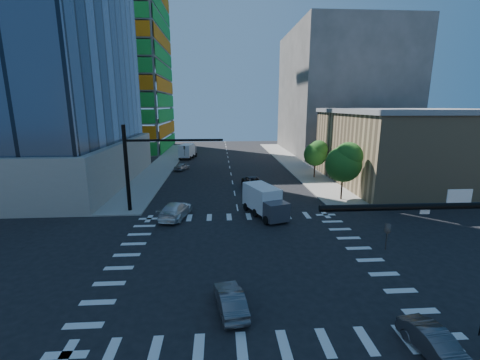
{
  "coord_description": "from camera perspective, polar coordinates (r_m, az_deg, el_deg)",
  "views": [
    {
      "loc": [
        -1.92,
        -21.81,
        11.0
      ],
      "look_at": [
        0.05,
        8.0,
        4.07
      ],
      "focal_mm": 24.0,
      "sensor_mm": 36.0,
      "label": 1
    }
  ],
  "objects": [
    {
      "name": "signal_mast_nw",
      "position": [
        34.71,
        -17.21,
        3.35
      ],
      "size": [
        10.2,
        0.4,
        9.0
      ],
      "color": "black",
      "rests_on": "sidewalk_nw"
    },
    {
      "name": "tree_north",
      "position": [
        50.46,
        13.42,
        4.72
      ],
      "size": [
        3.54,
        3.52,
        5.78
      ],
      "color": "#382316",
      "rests_on": "sidewalk_ne"
    },
    {
      "name": "car_sb_near",
      "position": [
        32.97,
        -11.39,
        -5.25
      ],
      "size": [
        3.29,
        5.77,
        1.58
      ],
      "primitive_type": "imported",
      "rotation": [
        0.0,
        0.0,
        2.93
      ],
      "color": "white",
      "rests_on": "ground"
    },
    {
      "name": "sidewalk_nw",
      "position": [
        63.65,
        -13.3,
        2.83
      ],
      "size": [
        5.0,
        60.0,
        0.15
      ],
      "primitive_type": "cube",
      "color": "gray",
      "rests_on": "ground"
    },
    {
      "name": "road_markings",
      "position": [
        24.5,
        1.16,
        -13.61
      ],
      "size": [
        20.0,
        20.0,
        0.01
      ],
      "primitive_type": "cube",
      "color": "silver",
      "rests_on": "ground"
    },
    {
      "name": "box_truck_near",
      "position": [
        32.62,
        4.58,
        -4.24
      ],
      "size": [
        4.2,
        6.17,
        2.98
      ],
      "rotation": [
        0.0,
        0.0,
        0.34
      ],
      "color": "black",
      "rests_on": "ground"
    },
    {
      "name": "bg_building_ne",
      "position": [
        82.13,
        17.42,
        14.59
      ],
      "size": [
        24.0,
        30.0,
        28.0
      ],
      "primitive_type": "cube",
      "color": "#5C5752",
      "rests_on": "ground"
    },
    {
      "name": "ground",
      "position": [
        24.5,
        1.16,
        -13.62
      ],
      "size": [
        160.0,
        160.0,
        0.0
      ],
      "primitive_type": "plane",
      "color": "black",
      "rests_on": "ground"
    },
    {
      "name": "commercial_building",
      "position": [
        51.73,
        27.74,
        5.26
      ],
      "size": [
        20.5,
        22.5,
        10.6
      ],
      "color": "tan",
      "rests_on": "ground"
    },
    {
      "name": "sidewalk_ne",
      "position": [
        64.4,
        9.23,
        3.13
      ],
      "size": [
        5.0,
        60.0,
        0.15
      ],
      "primitive_type": "cube",
      "color": "gray",
      "rests_on": "ground"
    },
    {
      "name": "box_truck_far",
      "position": [
        69.7,
        -9.19,
        4.95
      ],
      "size": [
        3.56,
        6.23,
        3.07
      ],
      "rotation": [
        0.0,
        0.0,
        2.95
      ],
      "color": "black",
      "rests_on": "ground"
    },
    {
      "name": "car_sb_cross",
      "position": [
        18.76,
        -1.73,
        -20.52
      ],
      "size": [
        1.94,
        3.99,
        1.26
      ],
      "primitive_type": "imported",
      "rotation": [
        0.0,
        0.0,
        3.3
      ],
      "color": "#505055",
      "rests_on": "ground"
    },
    {
      "name": "car_sb_mid",
      "position": [
        56.89,
        -10.28,
        2.37
      ],
      "size": [
        2.76,
        4.08,
        1.29
      ],
      "primitive_type": "imported",
      "rotation": [
        0.0,
        0.0,
        2.78
      ],
      "color": "#95979B",
      "rests_on": "ground"
    },
    {
      "name": "tree_south",
      "position": [
        39.08,
        18.17,
        3.11
      ],
      "size": [
        4.16,
        4.16,
        6.82
      ],
      "color": "#382316",
      "rests_on": "sidewalk_ne"
    },
    {
      "name": "construction_building",
      "position": [
        88.58,
        -21.98,
        21.02
      ],
      "size": [
        25.16,
        34.5,
        70.6
      ],
      "color": "gray",
      "rests_on": "ground"
    },
    {
      "name": "car_nb_far",
      "position": [
        43.68,
        2.37,
        -0.53
      ],
      "size": [
        3.05,
        5.55,
        1.47
      ],
      "primitive_type": "imported",
      "rotation": [
        0.0,
        0.0,
        0.12
      ],
      "color": "black",
      "rests_on": "ground"
    },
    {
      "name": "car_nb_right",
      "position": [
        18.29,
        31.45,
        -23.7
      ],
      "size": [
        1.82,
        3.86,
        1.22
      ],
      "primitive_type": "imported",
      "rotation": [
        0.0,
        0.0,
        0.15
      ],
      "color": "#49494E",
      "rests_on": "ground"
    }
  ]
}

